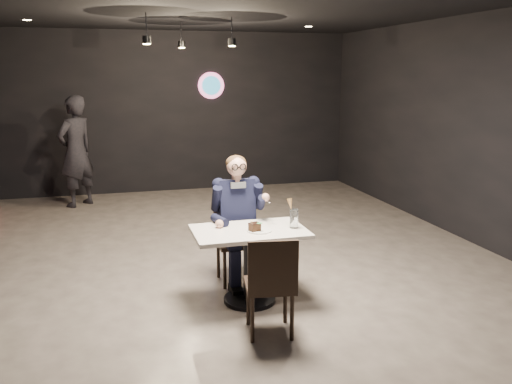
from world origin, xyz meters
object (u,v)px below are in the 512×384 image
object	(u,v)px
chair_near	(270,283)
main_table	(250,266)
chair_far	(237,241)
sundae_glass	(294,219)
seated_man	(236,218)
passerby	(76,151)

from	to	relation	value
chair_near	main_table	bearing A→B (deg)	98.80
main_table	chair_near	world-z (taller)	chair_near
chair_far	sundae_glass	distance (m)	0.84
chair_near	seated_man	bearing A→B (deg)	98.80
main_table	seated_man	xyz separation A→B (m)	(-0.00, 0.55, 0.34)
seated_man	sundae_glass	world-z (taller)	seated_man
seated_man	main_table	bearing A→B (deg)	-90.00
chair_near	seated_man	xyz separation A→B (m)	(-0.00, 1.23, 0.26)
main_table	seated_man	size ratio (longest dim) A/B	0.76
main_table	chair_near	bearing A→B (deg)	-90.00
main_table	chair_far	size ratio (longest dim) A/B	1.20
chair_far	passerby	bearing A→B (deg)	113.82
chair_near	seated_man	world-z (taller)	seated_man
sundae_glass	passerby	world-z (taller)	passerby
chair_near	seated_man	distance (m)	1.26
seated_man	sundae_glass	distance (m)	0.76
main_table	sundae_glass	bearing A→B (deg)	-7.46
main_table	passerby	xyz separation A→B (m)	(-1.81, 4.65, 0.57)
chair_near	passerby	distance (m)	5.65
chair_far	passerby	xyz separation A→B (m)	(-1.81, 4.10, 0.48)
sundae_glass	main_table	bearing A→B (deg)	172.54
chair_far	sundae_glass	bearing A→B (deg)	-54.19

